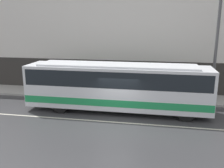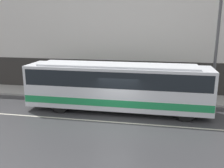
# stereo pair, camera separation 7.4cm
# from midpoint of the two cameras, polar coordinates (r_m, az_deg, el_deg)

# --- Properties ---
(ground_plane) EXTENTS (60.00, 60.00, 0.00)m
(ground_plane) POSITION_cam_midpoint_polar(r_m,az_deg,el_deg) (15.02, 0.79, -8.74)
(ground_plane) COLOR #38383A
(sidewalk) EXTENTS (60.00, 2.69, 0.15)m
(sidewalk) POSITION_cam_midpoint_polar(r_m,az_deg,el_deg) (19.99, 3.39, -2.74)
(sidewalk) COLOR #A09E99
(sidewalk) RESTS_ON ground_plane
(building_facade) EXTENTS (60.00, 0.35, 10.85)m
(building_facade) POSITION_cam_midpoint_polar(r_m,az_deg,el_deg) (20.64, 4.12, 12.32)
(building_facade) COLOR silver
(building_facade) RESTS_ON ground_plane
(lane_stripe) EXTENTS (54.00, 0.14, 0.01)m
(lane_stripe) POSITION_cam_midpoint_polar(r_m,az_deg,el_deg) (15.02, 0.79, -8.73)
(lane_stripe) COLOR beige
(lane_stripe) RESTS_ON ground_plane
(transit_bus) EXTENTS (11.97, 2.49, 3.17)m
(transit_bus) POSITION_cam_midpoint_polar(r_m,az_deg,el_deg) (16.39, 1.01, -0.21)
(transit_bus) COLOR silver
(transit_bus) RESTS_ON ground_plane
(utility_pole_near) EXTENTS (0.20, 0.20, 7.48)m
(utility_pole_near) POSITION_cam_midpoint_polar(r_m,az_deg,el_deg) (18.58, 22.53, 7.00)
(utility_pole_near) COLOR #4C4C4F
(utility_pole_near) RESTS_ON sidewalk
(pedestrian_waiting) EXTENTS (0.36, 0.36, 1.75)m
(pedestrian_waiting) POSITION_cam_midpoint_polar(r_m,az_deg,el_deg) (20.05, -4.90, -0.05)
(pedestrian_waiting) COLOR #1E5933
(pedestrian_waiting) RESTS_ON sidewalk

